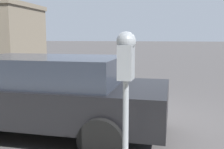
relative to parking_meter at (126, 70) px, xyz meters
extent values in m
plane|color=#3D3A3A|center=(2.67, 0.51, -1.39)|extent=(220.00, 220.00, 0.00)
cylinder|color=gray|center=(0.00, 0.00, -0.66)|extent=(0.06, 0.06, 1.14)
cube|color=gray|center=(0.00, 0.00, 0.08)|extent=(0.20, 0.14, 0.34)
sphere|color=gray|center=(0.00, 0.00, 0.28)|extent=(0.19, 0.19, 0.19)
cube|color=gold|center=(0.11, 0.00, 0.04)|extent=(0.01, 0.11, 0.12)
cube|color=black|center=(0.11, 0.00, 0.16)|extent=(0.01, 0.10, 0.08)
cube|color=black|center=(1.62, 1.91, -0.77)|extent=(1.90, 4.56, 0.60)
cube|color=#232833|center=(1.62, 1.73, -0.24)|extent=(1.63, 2.57, 0.46)
cylinder|color=black|center=(2.47, 3.33, -1.07)|extent=(0.24, 0.65, 0.64)
cylinder|color=black|center=(0.76, 0.49, -1.07)|extent=(0.24, 0.65, 0.64)
cylinder|color=black|center=(2.54, 0.53, -1.07)|extent=(0.24, 0.65, 0.64)
cylinder|color=black|center=(7.15, 5.84, -0.87)|extent=(0.35, 1.05, 1.04)
camera|label=1|loc=(-2.49, -0.50, 0.32)|focal=42.00mm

